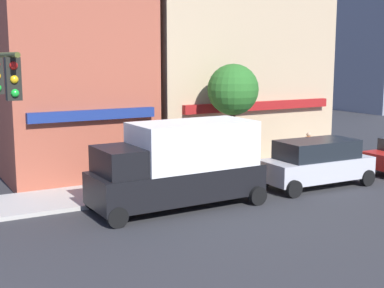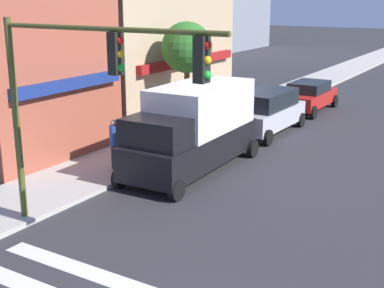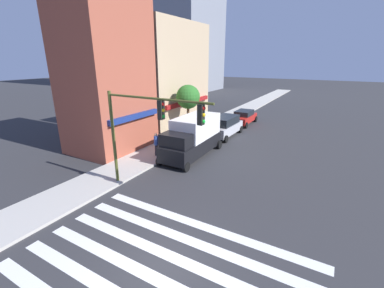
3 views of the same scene
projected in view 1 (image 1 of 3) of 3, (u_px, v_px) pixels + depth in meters
The scene contains 7 objects.
storefront_row at pixel (165, 41), 25.24m from camera, with size 15.98×5.30×13.64m.
box_truck_black at pixel (180, 164), 18.77m from camera, with size 6.26×2.42×3.04m.
suv_silver at pixel (316, 162), 21.89m from camera, with size 4.74×2.12×1.94m.
pedestrian_orange_vest at pixel (308, 151), 24.26m from camera, with size 0.32×0.32×1.77m.
pedestrian_green_top at pixel (184, 165), 21.03m from camera, with size 0.32×0.32×1.77m.
pedestrian_blue_shirt at pixel (114, 171), 20.03m from camera, with size 0.32×0.32×1.77m.
street_tree at pixel (233, 90), 22.75m from camera, with size 2.19×2.19×4.86m.
Camera 1 is at (1.81, -11.62, 5.33)m, focal length 50.00 mm.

